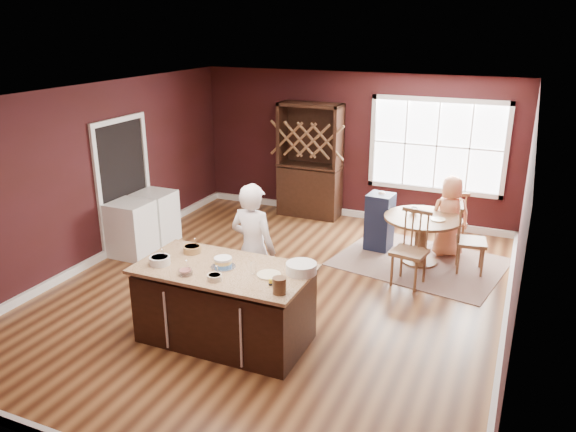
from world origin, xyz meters
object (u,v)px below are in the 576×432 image
(kitchen_island, at_px, (225,306))
(high_chair, at_px, (380,221))
(hutch, at_px, (310,161))
(baker, at_px, (253,249))
(dining_table, at_px, (422,230))
(dryer, at_px, (156,217))
(chair_south, at_px, (410,249))
(washer, at_px, (131,229))
(seated_woman, at_px, (450,216))
(layer_cake, at_px, (223,263))
(chair_east, at_px, (472,239))
(toddler, at_px, (381,201))
(chair_north, at_px, (451,219))

(kitchen_island, distance_m, high_chair, 3.56)
(high_chair, relative_size, hutch, 0.45)
(kitchen_island, height_order, baker, baker)
(dining_table, distance_m, dryer, 4.36)
(chair_south, xyz_separation_m, washer, (-4.26, -0.67, -0.11))
(washer, bearing_deg, seated_woman, 23.36)
(layer_cake, relative_size, chair_east, 0.27)
(hutch, bearing_deg, kitchen_island, -80.87)
(seated_woman, xyz_separation_m, toddler, (-1.08, -0.13, 0.16))
(kitchen_island, xyz_separation_m, toddler, (0.91, 3.49, 0.37))
(layer_cake, distance_m, dryer, 3.49)
(kitchen_island, distance_m, hutch, 4.67)
(kitchen_island, xyz_separation_m, hutch, (-0.73, 4.57, 0.63))
(layer_cake, bearing_deg, washer, 148.20)
(dining_table, bearing_deg, chair_east, -2.93)
(chair_east, relative_size, dryer, 1.21)
(high_chair, bearing_deg, toddler, 111.29)
(chair_south, distance_m, dryer, 4.27)
(high_chair, bearing_deg, baker, -104.31)
(chair_east, bearing_deg, seated_woman, 29.16)
(chair_south, height_order, hutch, hutch)
(chair_east, distance_m, chair_north, 0.95)
(layer_cake, height_order, hutch, hutch)
(chair_south, bearing_deg, toddler, 131.57)
(chair_east, relative_size, hutch, 0.49)
(chair_east, height_order, washer, chair_east)
(washer, distance_m, dryer, 0.64)
(chair_east, height_order, seated_woman, seated_woman)
(kitchen_island, height_order, layer_cake, layer_cake)
(kitchen_island, bearing_deg, dryer, 139.05)
(dryer, bearing_deg, high_chair, 18.36)
(baker, relative_size, chair_south, 1.58)
(seated_woman, relative_size, high_chair, 1.33)
(baker, height_order, chair_east, baker)
(dining_table, distance_m, hutch, 2.84)
(layer_cake, xyz_separation_m, washer, (-2.60, 1.62, -0.54))
(chair_south, height_order, chair_north, chair_south)
(high_chair, relative_size, dryer, 1.12)
(seated_woman, bearing_deg, chair_south, 51.67)
(toddler, bearing_deg, chair_south, -58.11)
(chair_north, bearing_deg, toddler, -5.16)
(chair_north, relative_size, washer, 1.14)
(layer_cake, height_order, dryer, layer_cake)
(high_chair, height_order, dryer, high_chair)
(dryer, bearing_deg, chair_south, 0.46)
(washer, bearing_deg, chair_north, 26.85)
(dining_table, bearing_deg, baker, -124.80)
(hutch, bearing_deg, seated_woman, -19.18)
(toddler, bearing_deg, dryer, -160.87)
(kitchen_island, relative_size, baker, 1.16)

